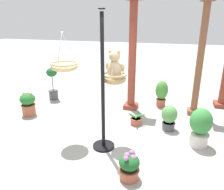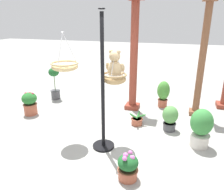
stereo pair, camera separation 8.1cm
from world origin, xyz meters
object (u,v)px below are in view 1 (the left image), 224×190
object	(u,v)px
greenhouse_pillar_left	(200,62)
potted_plant_tall_leafy	(129,166)
greenhouse_pillar_right	(132,58)
potted_plant_conical_shrub	(162,93)
potted_plant_flowering_red	(200,126)
potted_plant_trailing_ivy	(136,120)
hanging_basket_left_high	(64,66)
potted_plant_fern_front	(28,103)
hanging_basket_with_teddy	(114,78)
display_pole_central	(103,108)
potted_plant_broad_leaf	(53,83)
teddy_bear	(115,66)
potted_plant_small_succulent	(169,117)

from	to	relation	value
greenhouse_pillar_left	potted_plant_tall_leafy	xyz separation A→B (m)	(-1.14, -3.04, -1.20)
greenhouse_pillar_right	potted_plant_conical_shrub	world-z (taller)	greenhouse_pillar_right
greenhouse_pillar_left	potted_plant_flowering_red	xyz separation A→B (m)	(0.01, -1.66, -0.99)
potted_plant_trailing_ivy	potted_plant_conical_shrub	bearing A→B (deg)	70.77
potted_plant_tall_leafy	hanging_basket_left_high	bearing A→B (deg)	150.33
hanging_basket_left_high	potted_plant_conical_shrub	distance (m)	3.25
hanging_basket_left_high	potted_plant_fern_front	xyz separation A→B (m)	(-1.61, 0.83, -1.27)
hanging_basket_with_teddy	greenhouse_pillar_right	distance (m)	1.93
display_pole_central	hanging_basket_with_teddy	size ratio (longest dim) A/B	4.50
hanging_basket_left_high	potted_plant_broad_leaf	bearing A→B (deg)	127.41
hanging_basket_with_teddy	potted_plant_flowering_red	bearing A→B (deg)	11.70
greenhouse_pillar_right	teddy_bear	bearing A→B (deg)	-88.67
potted_plant_tall_leafy	potted_plant_trailing_ivy	bearing A→B (deg)	97.24
teddy_bear	potted_plant_small_succulent	bearing A→B (deg)	38.67
teddy_bear	display_pole_central	bearing A→B (deg)	-118.62
greenhouse_pillar_left	potted_plant_fern_front	world-z (taller)	greenhouse_pillar_left
potted_plant_fern_front	greenhouse_pillar_left	bearing A→B (deg)	17.57
hanging_basket_left_high	potted_plant_small_succulent	size ratio (longest dim) A/B	1.23
display_pole_central	potted_plant_fern_front	world-z (taller)	display_pole_central
greenhouse_pillar_left	potted_plant_conical_shrub	world-z (taller)	greenhouse_pillar_left
hanging_basket_left_high	potted_plant_trailing_ivy	world-z (taller)	hanging_basket_left_high
potted_plant_conical_shrub	potted_plant_broad_leaf	xyz separation A→B (m)	(-3.37, -0.35, 0.12)
greenhouse_pillar_left	potted_plant_small_succulent	distance (m)	1.70
hanging_basket_left_high	potted_plant_flowering_red	world-z (taller)	hanging_basket_left_high
greenhouse_pillar_left	display_pole_central	bearing A→B (deg)	-128.96
greenhouse_pillar_right	potted_plant_broad_leaf	distance (m)	2.70
potted_plant_tall_leafy	potted_plant_conical_shrub	distance (m)	3.35
greenhouse_pillar_right	potted_plant_tall_leafy	xyz separation A→B (m)	(0.59, -2.95, -1.22)
potted_plant_fern_front	potted_plant_small_succulent	bearing A→B (deg)	3.40
potted_plant_tall_leafy	hanging_basket_with_teddy	bearing A→B (deg)	118.00
potted_plant_tall_leafy	display_pole_central	bearing A→B (deg)	131.88
teddy_bear	greenhouse_pillar_left	bearing A→B (deg)	49.80
potted_plant_fern_front	potted_plant_broad_leaf	world-z (taller)	potted_plant_broad_leaf
potted_plant_trailing_ivy	potted_plant_fern_front	bearing A→B (deg)	-174.73
display_pole_central	hanging_basket_left_high	size ratio (longest dim) A/B	3.57
hanging_basket_left_high	potted_plant_conical_shrub	world-z (taller)	hanging_basket_left_high
potted_plant_fern_front	hanging_basket_left_high	bearing A→B (deg)	-27.29
hanging_basket_left_high	greenhouse_pillar_left	bearing A→B (deg)	39.54
teddy_bear	greenhouse_pillar_left	xyz separation A→B (m)	(1.68, 1.99, -0.20)
hanging_basket_left_high	potted_plant_flowering_red	distance (m)	2.95
hanging_basket_left_high	greenhouse_pillar_right	size ratio (longest dim) A/B	0.25
hanging_basket_left_high	potted_plant_tall_leafy	size ratio (longest dim) A/B	1.51
potted_plant_fern_front	potted_plant_tall_leafy	size ratio (longest dim) A/B	1.29
potted_plant_small_succulent	potted_plant_broad_leaf	distance (m)	3.82
potted_plant_small_succulent	hanging_basket_with_teddy	bearing A→B (deg)	-140.52
display_pole_central	teddy_bear	size ratio (longest dim) A/B	4.86
hanging_basket_left_high	potted_plant_broad_leaf	xyz separation A→B (m)	(-1.63, 2.13, -1.05)
potted_plant_conical_shrub	potted_plant_broad_leaf	bearing A→B (deg)	-174.02
display_pole_central	potted_plant_trailing_ivy	size ratio (longest dim) A/B	6.17
hanging_basket_with_teddy	teddy_bear	bearing A→B (deg)	90.00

